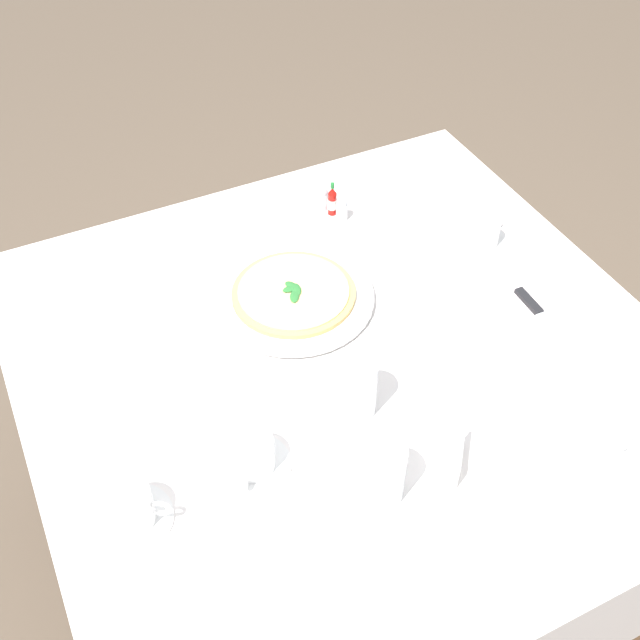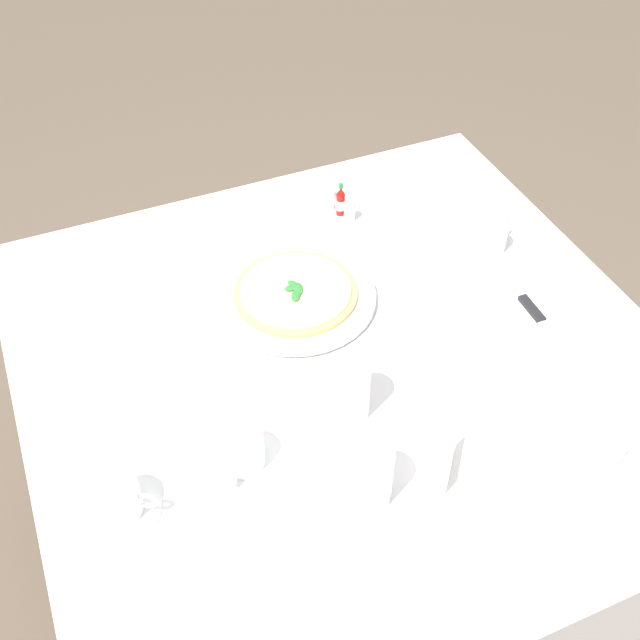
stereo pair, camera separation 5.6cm
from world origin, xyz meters
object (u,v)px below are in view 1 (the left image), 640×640
Objects in this scene: coffee_cup_right_edge at (130,509)px; salt_shaker at (342,210)px; water_glass_center_back at (357,390)px; dinner_knife at (544,318)px; pizza at (294,293)px; napkin_folded at (541,322)px; pepper_shaker at (323,199)px; hot_sauce_bottle at (332,201)px; menu_card at (460,456)px; coffee_cup_far_left at (482,233)px; pizza_plate at (294,298)px; water_glass_back_corner at (383,476)px; coffee_cup_far_right at (252,456)px.

salt_shaker is (-0.54, 0.65, -0.01)m from coffee_cup_right_edge.
salt_shaker is at bearing 155.51° from water_glass_center_back.
water_glass_center_back is 0.64× the size of dinner_knife.
pizza is 0.29m from salt_shaker.
pizza is at bearing -123.83° from napkin_folded.
water_glass_center_back is 2.21× the size of pepper_shaker.
napkin_folded is 3.92× the size of pepper_shaker.
hot_sauce_bottle is at bearing 131.85° from coffee_cup_right_edge.
coffee_cup_right_edge is at bearing 113.36° from menu_card.
water_glass_center_back reaches higher than pepper_shaker.
coffee_cup_far_left is (0.01, 0.44, 0.01)m from pizza.
coffee_cup_far_left is at bearing 172.36° from napkin_folded.
menu_card is at bearing -56.15° from dinner_knife.
dinner_knife is at bearing 55.66° from pizza.
dinner_knife is 0.39m from menu_card.
menu_card is (0.21, -0.33, 0.02)m from napkin_folded.
pizza reaches higher than napkin_folded.
menu_card is at bearing 9.33° from pizza_plate.
coffee_cup_far_left is at bearing 132.30° from water_glass_back_corner.
salt_shaker is at bearing 157.93° from water_glass_back_corner.
pepper_shaker reaches higher than pizza_plate.
dinner_knife is (0.28, 0.41, 0.01)m from pizza_plate.
coffee_cup_far_right is 1.12× the size of water_glass_back_corner.
napkin_folded is 0.01m from dinner_knife.
pizza_plate is 0.30m from water_glass_center_back.
water_glass_back_corner is at bearing -47.70° from coffee_cup_far_left.
coffee_cup_far_right is 2.31× the size of pepper_shaker.
napkin_folded is 3.02× the size of menu_card.
napkin_folded is 0.39m from menu_card.
water_glass_back_corner is (0.47, -0.06, 0.04)m from pizza_plate.
menu_card reaches higher than pizza_plate.
coffee_cup_far_left is 0.27m from dinner_knife.
menu_card is at bearing -57.52° from napkin_folded.
coffee_cup_far_right is 2.31× the size of salt_shaker.
coffee_cup_right_edge is at bearing -108.82° from water_glass_back_corner.
dinner_knife is at bearing -7.81° from coffee_cup_far_left.
water_glass_center_back reaches higher than coffee_cup_far_right.
coffee_cup_right_edge reaches higher than pepper_shaker.
coffee_cup_far_left is 0.34m from hot_sauce_bottle.
dinner_knife is 0.55m from hot_sauce_bottle.
menu_card is at bearing -9.73° from hot_sauce_bottle.
coffee_cup_far_left is 1.00× the size of coffee_cup_far_right.
coffee_cup_far_left is 1.04× the size of water_glass_center_back.
pizza_plate is 2.50× the size of coffee_cup_far_left.
pizza is 0.49m from dinner_knife.
menu_card is (0.18, 0.10, -0.02)m from water_glass_center_back.
hot_sauce_bottle reaches higher than dinner_knife.
pepper_shaker is (-0.27, -0.25, -0.00)m from coffee_cup_far_left.
dinner_knife is at bearing -1.72° from napkin_folded.
water_glass_back_corner reaches higher than salt_shaker.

